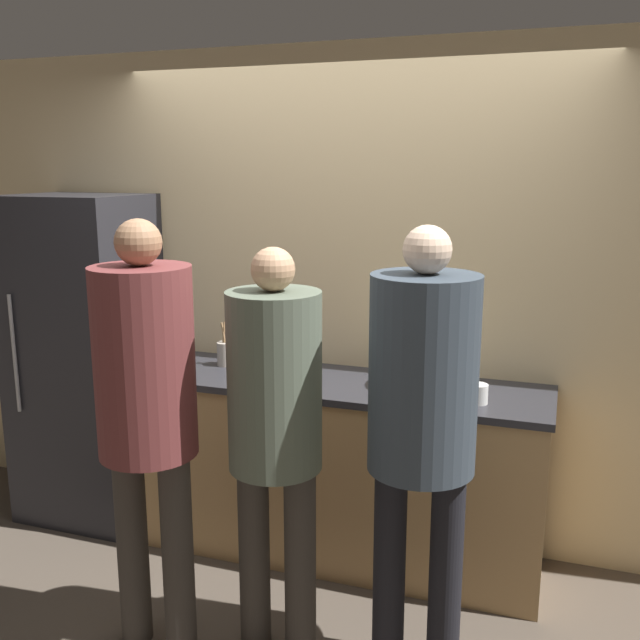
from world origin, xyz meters
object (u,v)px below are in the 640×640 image
at_px(person_right, 422,407).
at_px(bottle_dark, 295,361).
at_px(person_left, 147,396).
at_px(person_center, 275,416).
at_px(cup_white, 478,394).
at_px(refrigerator, 86,359).
at_px(fruit_bowl, 413,379).
at_px(utensil_crock, 226,353).

distance_m(person_right, bottle_dark, 1.09).
relative_size(person_left, person_center, 1.06).
xyz_separation_m(person_center, cup_white, (0.71, 0.68, -0.04)).
xyz_separation_m(person_left, person_right, (1.06, 0.22, 0.00)).
distance_m(refrigerator, person_center, 1.69).
distance_m(person_left, person_right, 1.08).
distance_m(fruit_bowl, cup_white, 0.36).
bearing_deg(person_left, person_right, 11.85).
bearing_deg(utensil_crock, person_center, -53.33).
height_order(person_left, utensil_crock, person_left).
bearing_deg(person_center, refrigerator, 151.97).
relative_size(person_center, utensil_crock, 7.15).
bearing_deg(cup_white, fruit_bowl, 155.47).
bearing_deg(fruit_bowl, bottle_dark, -178.26).
xyz_separation_m(utensil_crock, bottle_dark, (0.42, -0.06, 0.01)).
bearing_deg(person_left, person_center, 16.73).
xyz_separation_m(refrigerator, person_center, (1.49, -0.79, 0.11)).
distance_m(bottle_dark, cup_white, 0.95).
xyz_separation_m(person_right, utensil_crock, (-1.22, 0.80, -0.10)).
bearing_deg(bottle_dark, utensil_crock, 171.56).
bearing_deg(person_left, utensil_crock, 99.23).
bearing_deg(refrigerator, cup_white, -2.85).
height_order(person_left, bottle_dark, person_left).
relative_size(person_left, person_right, 1.01).
height_order(refrigerator, cup_white, refrigerator).
relative_size(person_left, fruit_bowl, 4.91).
distance_m(person_center, cup_white, 0.99).
height_order(person_center, cup_white, person_center).
bearing_deg(person_right, utensil_crock, 146.73).
height_order(fruit_bowl, bottle_dark, bottle_dark).
relative_size(person_center, person_right, 0.95).
height_order(fruit_bowl, cup_white, fruit_bowl).
bearing_deg(fruit_bowl, person_left, -131.54).
distance_m(person_center, fruit_bowl, 0.92).
xyz_separation_m(fruit_bowl, utensil_crock, (-1.04, 0.04, 0.03)).
bearing_deg(fruit_bowl, utensil_crock, 177.56).
bearing_deg(person_left, fruit_bowl, 48.46).
xyz_separation_m(person_right, bottle_dark, (-0.80, 0.74, -0.09)).
height_order(refrigerator, fruit_bowl, refrigerator).
bearing_deg(utensil_crock, fruit_bowl, -2.44).
height_order(person_left, person_center, person_left).
relative_size(utensil_crock, cup_white, 2.65).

